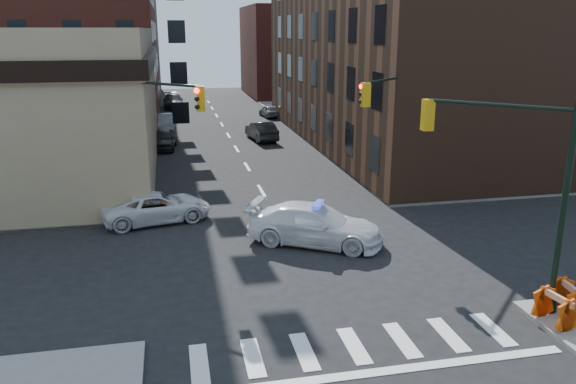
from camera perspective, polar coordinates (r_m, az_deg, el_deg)
name	(u,v)px	position (r m, az deg, el deg)	size (l,w,h in m)	color
ground	(301,257)	(23.00, 1.34, -6.65)	(140.00, 140.00, 0.00)	black
sidewalk_ne	(445,118)	(60.87, 15.65, 7.23)	(34.00, 54.50, 0.15)	gray
commercial_row_ne	(396,55)	(46.73, 10.94, 13.54)	(14.00, 34.00, 14.00)	#452A1B
filler_nw	(82,37)	(83.37, -20.23, 14.60)	(20.00, 18.00, 16.00)	#50473B
filler_ne	(304,51)	(80.91, 1.66, 14.11)	(16.00, 16.00, 12.00)	maroon
signal_pole_se	(530,173)	(19.13, 23.36, 1.82)	(5.40, 5.27, 8.00)	black
signal_pole_nw	(150,134)	(26.38, -13.87, 5.70)	(3.58, 3.67, 8.00)	black
signal_pole_ne	(392,126)	(28.47, 10.48, 6.65)	(3.67, 3.58, 8.00)	black
tree_ne_near	(317,96)	(48.55, 3.01, 9.74)	(3.00, 3.00, 4.85)	black
tree_ne_far	(297,87)	(56.27, 0.90, 10.64)	(3.00, 3.00, 4.85)	black
police_car	(315,225)	(24.19, 2.78, -3.33)	(2.38, 5.86, 1.70)	white
pickup	(157,207)	(27.68, -13.21, -1.51)	(2.37, 5.15, 1.43)	silver
parked_car_wnear	(164,139)	(44.64, -12.53, 5.26)	(1.80, 4.47, 1.52)	black
parked_car_wfar	(164,123)	(52.36, -12.51, 6.86)	(1.65, 4.74, 1.56)	gray
parked_car_wdeep	(173,101)	(68.14, -11.56, 9.03)	(2.30, 5.66, 1.64)	black
parked_car_enear	(261,131)	(47.21, -2.72, 6.23)	(1.64, 4.71, 1.55)	black
parked_car_efar	(269,111)	(60.00, -1.90, 8.25)	(1.54, 3.82, 1.30)	gray
pedestrian_a	(125,193)	(29.27, -16.21, -0.05)	(0.67, 0.44, 1.83)	black
pedestrian_b	(61,192)	(30.16, -22.04, 0.00)	(0.95, 0.74, 1.96)	black
pedestrian_c	(27,205)	(28.61, -24.95, -1.22)	(1.12, 0.47, 1.92)	black
barrel_road	(312,215)	(26.37, 2.41, -2.36)	(0.61, 0.61, 1.09)	#C46409
barrel_bank	(163,213)	(27.55, -12.59, -2.05)	(0.55, 0.55, 0.98)	#C44C09
barricade_se_a	(569,299)	(20.39, 26.68, -9.66)	(1.28, 0.64, 0.96)	#D04A09
barricade_se_b	(555,309)	(19.49, 25.53, -10.66)	(1.31, 0.66, 0.99)	#F1590B
barricade_nw_a	(132,211)	(27.67, -15.61, -1.86)	(1.29, 0.65, 0.97)	red
barricade_nw_b	(65,201)	(30.29, -21.74, -0.86)	(1.32, 0.66, 0.99)	red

